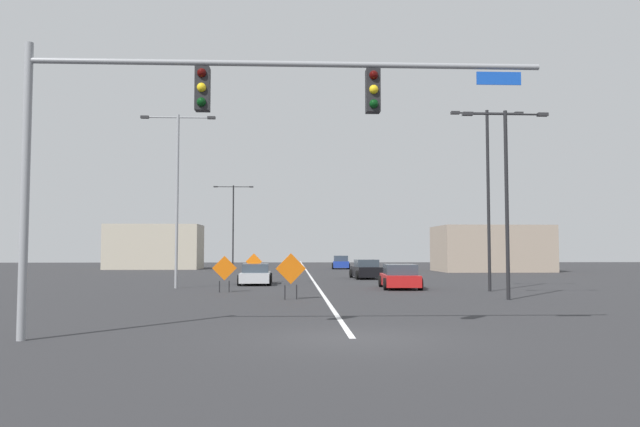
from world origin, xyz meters
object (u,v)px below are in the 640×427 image
(street_lamp_mid_left, at_px, (506,187))
(street_lamp_near_left, at_px, (233,220))
(car_silver_distant, at_px, (256,275))
(car_black_passing, at_px, (366,270))
(construction_sign_left_shoulder, at_px, (254,263))
(street_lamp_far_right, at_px, (488,185))
(construction_sign_right_lane, at_px, (291,271))
(car_blue_approaching, at_px, (341,263))
(street_lamp_mid_right, at_px, (177,186))
(construction_sign_median_far, at_px, (224,270))
(traffic_signal_assembly, at_px, (203,115))
(car_red_near, at_px, (400,277))

(street_lamp_mid_left, bearing_deg, street_lamp_near_left, 110.20)
(street_lamp_near_left, distance_m, car_silver_distant, 30.97)
(street_lamp_mid_left, height_order, street_lamp_near_left, street_lamp_near_left)
(car_black_passing, bearing_deg, construction_sign_left_shoulder, -177.78)
(street_lamp_far_right, distance_m, construction_sign_right_lane, 11.93)
(street_lamp_near_left, bearing_deg, construction_sign_left_shoulder, -80.85)
(car_blue_approaching, bearing_deg, car_black_passing, -89.96)
(car_black_passing, height_order, car_blue_approaching, car_blue_approaching)
(street_lamp_far_right, distance_m, street_lamp_mid_right, 16.73)
(construction_sign_median_far, bearing_deg, car_black_passing, 58.42)
(construction_sign_median_far, distance_m, car_silver_distant, 7.20)
(traffic_signal_assembly, relative_size, street_lamp_mid_left, 1.54)
(street_lamp_near_left, relative_size, car_black_passing, 2.10)
(construction_sign_left_shoulder, height_order, construction_sign_median_far, construction_sign_left_shoulder)
(construction_sign_left_shoulder, bearing_deg, car_silver_distant, -85.52)
(street_lamp_far_right, height_order, car_black_passing, street_lamp_far_right)
(construction_sign_right_lane, bearing_deg, street_lamp_mid_right, 128.19)
(street_lamp_far_right, xyz_separation_m, construction_sign_left_shoulder, (-12.81, 13.80, -4.28))
(construction_sign_right_lane, relative_size, car_black_passing, 0.44)
(construction_sign_median_far, relative_size, car_blue_approaching, 0.44)
(car_red_near, bearing_deg, street_lamp_far_right, -29.94)
(construction_sign_left_shoulder, xyz_separation_m, car_red_near, (8.63, -11.39, -0.53))
(construction_sign_median_far, relative_size, construction_sign_right_lane, 0.92)
(traffic_signal_assembly, relative_size, car_blue_approaching, 2.99)
(street_lamp_mid_right, bearing_deg, construction_sign_left_shoulder, 71.16)
(car_blue_approaching, bearing_deg, street_lamp_far_right, -82.97)
(street_lamp_mid_right, height_order, construction_sign_left_shoulder, street_lamp_mid_right)
(street_lamp_mid_right, relative_size, car_red_near, 2.22)
(car_blue_approaching, bearing_deg, construction_sign_left_shoulder, -108.91)
(traffic_signal_assembly, bearing_deg, street_lamp_near_left, 94.73)
(street_lamp_mid_right, bearing_deg, construction_sign_right_lane, -51.81)
(car_black_passing, bearing_deg, car_red_near, -87.83)
(street_lamp_near_left, bearing_deg, street_lamp_mid_left, -69.80)
(traffic_signal_assembly, height_order, car_red_near, traffic_signal_assembly)
(street_lamp_near_left, distance_m, car_blue_approaching, 12.87)
(car_black_passing, bearing_deg, street_lamp_far_right, -71.86)
(car_silver_distant, bearing_deg, street_lamp_mid_left, -47.22)
(street_lamp_far_right, bearing_deg, street_lamp_mid_right, 168.76)
(street_lamp_mid_left, bearing_deg, car_red_near, 112.84)
(street_lamp_near_left, bearing_deg, traffic_signal_assembly, -85.27)
(construction_sign_right_lane, distance_m, car_red_near, 9.32)
(construction_sign_median_far, distance_m, car_black_passing, 16.75)
(car_red_near, height_order, car_blue_approaching, car_blue_approaching)
(traffic_signal_assembly, height_order, construction_sign_right_lane, traffic_signal_assembly)
(traffic_signal_assembly, bearing_deg, construction_sign_left_shoulder, 91.26)
(street_lamp_far_right, height_order, construction_sign_median_far, street_lamp_far_right)
(street_lamp_far_right, distance_m, street_lamp_near_left, 40.76)
(street_lamp_mid_right, height_order, construction_sign_right_lane, street_lamp_mid_right)
(street_lamp_far_right, relative_size, car_red_near, 2.15)
(street_lamp_mid_right, distance_m, car_black_passing, 16.78)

